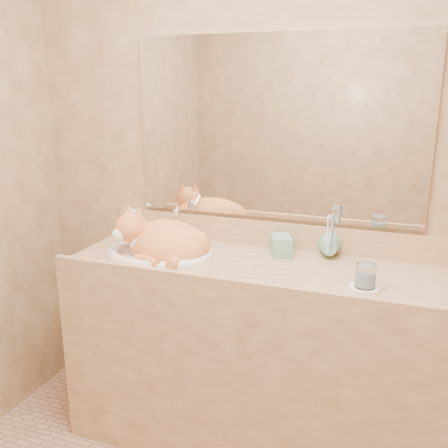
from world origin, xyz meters
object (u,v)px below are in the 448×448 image
(cat, at_px, (162,240))
(toothbrush_cup, at_px, (329,250))
(vanity_counter, at_px, (255,355))
(sink_basin, at_px, (159,238))
(soap_dispenser, at_px, (283,238))
(water_glass, at_px, (365,275))

(cat, distance_m, toothbrush_cup, 0.73)
(vanity_counter, bearing_deg, cat, -178.61)
(vanity_counter, height_order, sink_basin, sink_basin)
(vanity_counter, bearing_deg, toothbrush_cup, 28.75)
(soap_dispenser, height_order, water_glass, soap_dispenser)
(sink_basin, relative_size, water_glass, 5.33)
(vanity_counter, height_order, cat, cat)
(sink_basin, relative_size, cat, 1.17)
(water_glass, bearing_deg, cat, 173.11)
(cat, height_order, soap_dispenser, soap_dispenser)
(sink_basin, bearing_deg, toothbrush_cup, 25.86)
(toothbrush_cup, relative_size, water_glass, 1.12)
(sink_basin, xyz_separation_m, soap_dispenser, (0.53, 0.13, 0.02))
(sink_basin, bearing_deg, cat, 52.44)
(vanity_counter, height_order, soap_dispenser, soap_dispenser)
(water_glass, bearing_deg, soap_dispenser, 147.95)
(toothbrush_cup, bearing_deg, water_glass, -57.59)
(cat, bearing_deg, sink_basin, -118.01)
(cat, relative_size, toothbrush_cup, 4.07)
(sink_basin, xyz_separation_m, cat, (0.01, 0.01, -0.01))
(cat, xyz_separation_m, toothbrush_cup, (0.71, 0.16, -0.02))
(toothbrush_cup, distance_m, water_glass, 0.32)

